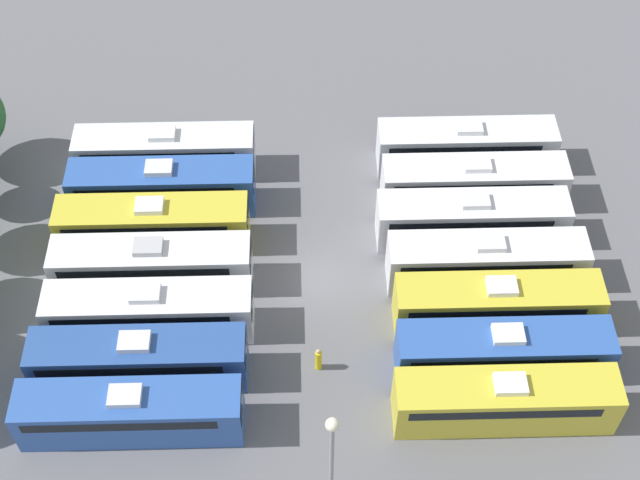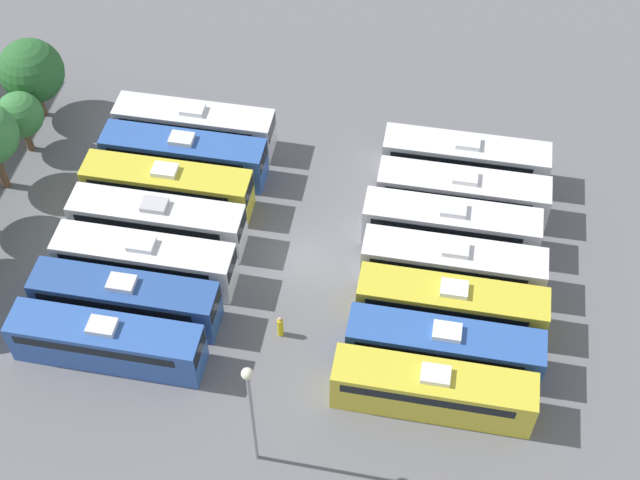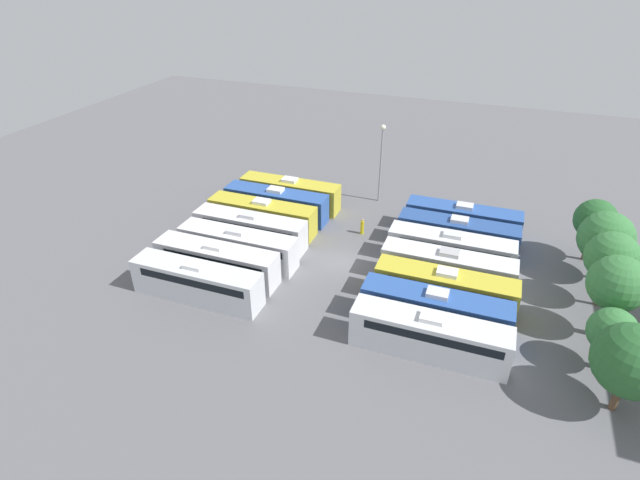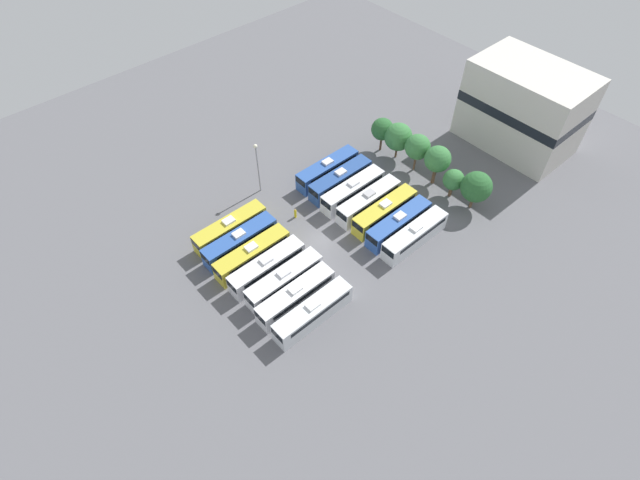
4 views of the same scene
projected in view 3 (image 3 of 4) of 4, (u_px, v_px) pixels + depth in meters
The scene contains 23 objects.
ground_plane at pixel (342, 263), 46.07m from camera, with size 120.08×120.08×0.00m, color slate.
bus_0 at pixel (290, 193), 55.23m from camera, with size 2.48×11.15×3.39m.
bus_1 at pixel (276, 203), 53.01m from camera, with size 2.48×11.15×3.39m.
bus_2 at pixel (263, 215), 50.60m from camera, with size 2.48×11.15×3.39m.
bus_3 at pixel (250, 229), 48.14m from camera, with size 2.48×11.15×3.39m.
bus_4 at pixel (238, 246), 45.47m from camera, with size 2.48×11.15×3.39m.
bus_5 at pixel (217, 261), 43.29m from camera, with size 2.48×11.15×3.39m.
bus_6 at pixel (197, 281), 40.67m from camera, with size 2.48×11.15×3.39m.
bus_7 at pixel (463, 220), 49.76m from camera, with size 2.48×11.15×3.39m.
bus_8 at pixel (458, 234), 47.30m from camera, with size 2.48×11.15×3.39m.
bus_9 at pixel (451, 249), 44.94m from camera, with size 2.48×11.15×3.39m.
bus_10 at pixel (448, 268), 42.32m from camera, with size 2.48×11.15×3.39m.
bus_11 at pixel (445, 288), 39.80m from camera, with size 2.48×11.15×3.39m.
bus_12 at pixel (436, 310), 37.46m from camera, with size 2.48×11.15×3.39m.
bus_13 at pixel (430, 335), 35.06m from camera, with size 2.48×11.15×3.39m.
worker_person at pixel (362, 227), 50.35m from camera, with size 0.36×0.36×1.69m.
light_pole at pixel (382, 151), 54.32m from camera, with size 0.60×0.60×8.93m.
tree_0 at pixel (595, 220), 44.46m from camera, with size 3.67×3.67×6.05m.
tree_1 at pixel (606, 238), 41.92m from camera, with size 4.52×4.52×6.36m.
tree_2 at pixel (612, 257), 38.41m from camera, with size 4.02×4.02×6.59m.
tree_3 at pixel (617, 284), 35.08m from camera, with size 4.08×4.08×6.82m.
tree_4 at pixel (612, 332), 32.99m from camera, with size 3.22×3.22×4.88m.
tree_5 at pixel (632, 361), 29.52m from camera, with size 4.59×4.59×6.37m.
Camera 3 is at (36.87, 11.54, 25.26)m, focal length 28.00 mm.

